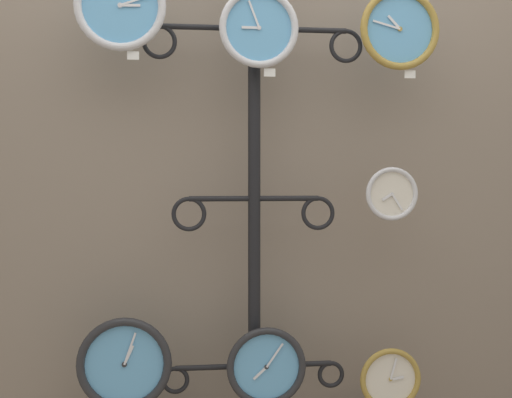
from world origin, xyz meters
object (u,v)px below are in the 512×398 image
object	(u,v)px
display_stand	(254,306)
clock_bottom_center	(266,367)
clock_bottom_left	(124,364)
clock_top_left	(120,6)
clock_bottom_right	(390,379)
clock_top_right	(399,29)
clock_top_center	(259,28)
clock_middle_right	(391,194)

from	to	relation	value
display_stand	clock_bottom_center	size ratio (longest dim) A/B	7.55
display_stand	clock_bottom_left	distance (m)	0.50
clock_top_left	clock_bottom_right	size ratio (longest dim) A/B	1.37
clock_top_right	clock_bottom_right	bearing A→B (deg)	-177.79
clock_top_right	clock_bottom_right	distance (m)	1.25
display_stand	clock_top_right	distance (m)	1.12
clock_top_left	clock_top_right	size ratio (longest dim) A/B	1.06
clock_bottom_center	clock_top_center	bearing A→B (deg)	169.71
clock_top_center	clock_bottom_left	distance (m)	1.24
display_stand	clock_bottom_left	world-z (taller)	display_stand
clock_top_center	clock_bottom_left	bearing A→B (deg)	-177.62
clock_bottom_left	clock_bottom_center	bearing A→B (deg)	1.70
clock_top_left	clock_bottom_left	size ratio (longest dim) A/B	0.95
display_stand	clock_top_left	xyz separation A→B (m)	(-0.47, -0.09, 1.04)
clock_middle_right	clock_bottom_left	bearing A→B (deg)	-178.30
clock_top_center	clock_bottom_left	size ratio (longest dim) A/B	0.86
display_stand	clock_bottom_center	xyz separation A→B (m)	(0.03, -0.08, -0.20)
clock_top_center	clock_bottom_right	world-z (taller)	clock_top_center
clock_top_left	clock_bottom_center	xyz separation A→B (m)	(0.50, 0.00, -1.24)
clock_top_center	clock_bottom_center	xyz separation A→B (m)	(0.03, -0.00, -1.18)
clock_bottom_right	clock_top_center	bearing A→B (deg)	179.16
clock_middle_right	clock_bottom_center	bearing A→B (deg)	-178.29
clock_top_center	clock_bottom_left	world-z (taller)	clock_top_center
clock_bottom_left	clock_bottom_right	xyz separation A→B (m)	(0.94, 0.01, -0.09)
clock_top_right	clock_bottom_left	world-z (taller)	clock_top_right
clock_top_right	clock_top_left	bearing A→B (deg)	-179.86
display_stand	clock_middle_right	xyz separation A→B (m)	(0.49, -0.07, 0.41)
clock_top_right	clock_middle_right	world-z (taller)	clock_top_right
clock_top_right	clock_bottom_left	xyz separation A→B (m)	(-0.97, -0.01, -1.16)
clock_bottom_center	display_stand	bearing A→B (deg)	110.62
clock_top_left	clock_bottom_right	bearing A→B (deg)	0.08
clock_top_left	clock_top_center	xyz separation A→B (m)	(0.47, 0.01, -0.06)
clock_top_right	clock_bottom_left	distance (m)	1.51
clock_top_right	clock_bottom_center	world-z (taller)	clock_top_right
clock_top_center	display_stand	bearing A→B (deg)	94.21
clock_middle_right	clock_bottom_center	xyz separation A→B (m)	(-0.45, -0.01, -0.61)
clock_bottom_center	clock_bottom_left	bearing A→B (deg)	-178.30
clock_top_right	clock_middle_right	size ratio (longest dim) A/B	1.51
clock_top_left	clock_top_center	bearing A→B (deg)	1.00
clock_top_right	clock_bottom_center	xyz separation A→B (m)	(-0.48, 0.00, -1.19)
clock_bottom_left	clock_bottom_center	world-z (taller)	clock_bottom_left
display_stand	clock_bottom_left	size ratio (longest dim) A/B	6.59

